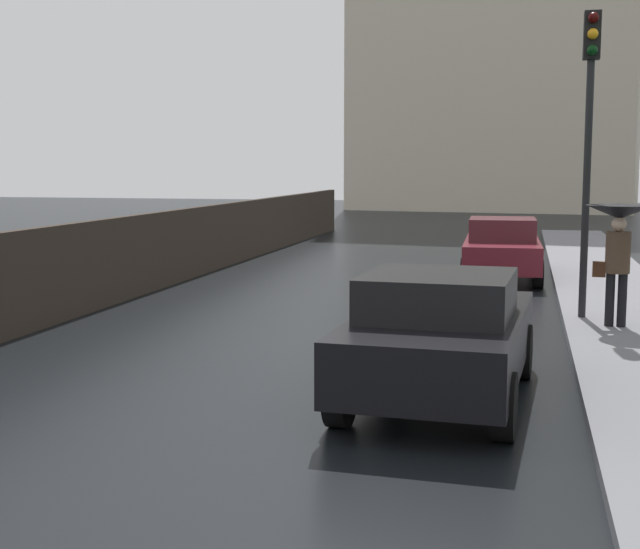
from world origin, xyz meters
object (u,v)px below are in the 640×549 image
object	(u,v)px
pedestrian_with_umbrella_far	(619,231)
traffic_light	(589,110)
car_black_near_kerb	(441,335)
car_maroon_mid_road	(502,249)

from	to	relation	value
pedestrian_with_umbrella_far	traffic_light	xyz separation A→B (m)	(-0.45, 0.75, 1.88)
traffic_light	pedestrian_with_umbrella_far	bearing A→B (deg)	-59.16
pedestrian_with_umbrella_far	traffic_light	size ratio (longest dim) A/B	0.38
car_black_near_kerb	traffic_light	distance (m)	6.20
pedestrian_with_umbrella_far	traffic_light	distance (m)	2.08
car_black_near_kerb	pedestrian_with_umbrella_far	distance (m)	5.12
car_maroon_mid_road	traffic_light	distance (m)	6.42
pedestrian_with_umbrella_far	traffic_light	bearing A→B (deg)	124.86
car_black_near_kerb	traffic_light	world-z (taller)	traffic_light
car_black_near_kerb	traffic_light	bearing A→B (deg)	74.12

